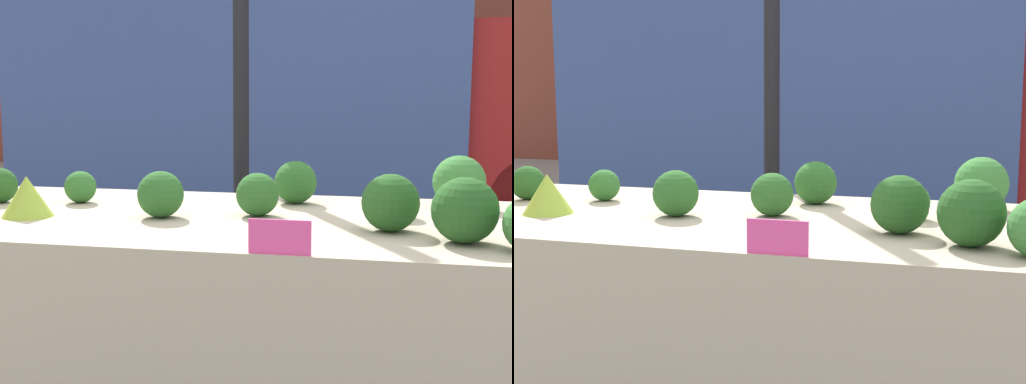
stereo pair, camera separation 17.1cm
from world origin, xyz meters
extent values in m
cylinder|color=black|center=(-0.26, 0.91, 1.13)|extent=(0.07, 0.07, 2.27)
cube|color=#384C84|center=(-1.00, 4.32, 1.29)|extent=(3.78, 2.12, 1.93)
cylinder|color=black|center=(-2.04, 3.46, 0.36)|extent=(0.73, 0.22, 0.73)
cylinder|color=black|center=(-2.04, 5.19, 0.36)|extent=(0.73, 0.22, 0.73)
cube|color=tan|center=(0.00, 0.00, 0.80)|extent=(2.33, 1.00, 0.03)
cube|color=tan|center=(0.00, -0.49, 0.56)|extent=(2.33, 0.01, 0.45)
cylinder|color=black|center=(-1.11, 0.44, 0.39)|extent=(0.05, 0.05, 0.78)
cone|color=#93B238|center=(-0.71, -0.14, 0.87)|extent=(0.16, 0.16, 0.13)
sphere|color=#23511E|center=(0.61, -0.26, 0.90)|extent=(0.17, 0.17, 0.17)
sphere|color=#2D6628|center=(-0.67, 0.15, 0.87)|extent=(0.11, 0.11, 0.11)
sphere|color=#285B23|center=(-0.29, -0.07, 0.88)|extent=(0.15, 0.15, 0.15)
sphere|color=#387533|center=(0.63, 0.33, 0.90)|extent=(0.18, 0.18, 0.18)
sphere|color=#23511E|center=(0.42, -0.14, 0.89)|extent=(0.16, 0.16, 0.16)
sphere|color=#285B23|center=(0.08, 0.30, 0.89)|extent=(0.15, 0.15, 0.15)
sphere|color=#23511E|center=(-0.95, 0.09, 0.87)|extent=(0.12, 0.12, 0.12)
sphere|color=#387533|center=(0.43, 0.09, 0.87)|extent=(0.11, 0.11, 0.11)
sphere|color=#285B23|center=(0.00, 0.02, 0.88)|extent=(0.14, 0.14, 0.14)
cube|color=#EF4793|center=(0.16, -0.48, 0.85)|extent=(0.15, 0.01, 0.09)
camera|label=1|loc=(0.46, -2.15, 1.21)|focal=50.00mm
camera|label=2|loc=(0.63, -2.11, 1.21)|focal=50.00mm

